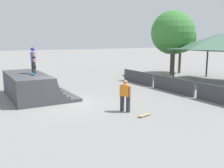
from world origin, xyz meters
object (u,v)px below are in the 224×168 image
at_px(skateboard_on_deck, 33,74).
at_px(skateboard_on_ground, 144,115).
at_px(bystander_walking, 125,94).
at_px(tree_beside_pavilion, 181,38).
at_px(tree_far_back, 173,33).
at_px(skater_on_deck, 33,59).

distance_m(skateboard_on_deck, skateboard_on_ground, 7.63).
distance_m(bystander_walking, skateboard_on_ground, 1.48).
relative_size(skateboard_on_deck, bystander_walking, 0.49).
height_order(tree_beside_pavilion, tree_far_back, tree_far_back).
relative_size(bystander_walking, skateboard_on_ground, 2.02).
height_order(skateboard_on_ground, tree_beside_pavilion, tree_beside_pavilion).
bearing_deg(tree_far_back, skater_on_deck, -78.82).
relative_size(skater_on_deck, tree_far_back, 0.25).
xyz_separation_m(bystander_walking, skateboard_on_ground, (1.14, 0.37, -0.87)).
relative_size(skateboard_on_ground, tree_far_back, 0.13).
bearing_deg(skateboard_on_deck, tree_beside_pavilion, 117.92).
height_order(skater_on_deck, skateboard_on_deck, skater_on_deck).
bearing_deg(skater_on_deck, skateboard_on_deck, -21.24).
relative_size(bystander_walking, tree_beside_pavilion, 0.30).
height_order(skater_on_deck, bystander_walking, skater_on_deck).
relative_size(skateboard_on_ground, tree_beside_pavilion, 0.15).
bearing_deg(skateboard_on_ground, skater_on_deck, -76.58).
bearing_deg(tree_beside_pavilion, skateboard_on_deck, -74.98).
relative_size(skateboard_on_deck, tree_far_back, 0.12).
distance_m(skateboard_on_deck, tree_beside_pavilion, 17.90).
bearing_deg(skateboard_on_deck, tree_far_back, 115.85).
bearing_deg(bystander_walking, skateboard_on_ground, 173.09).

